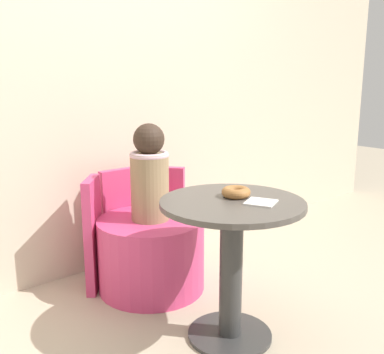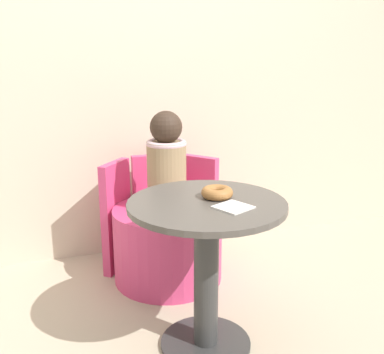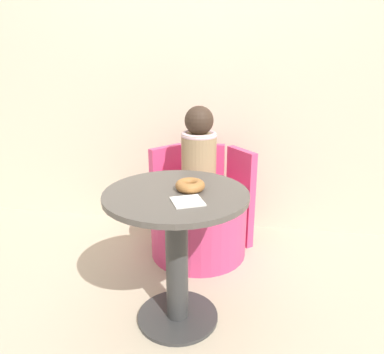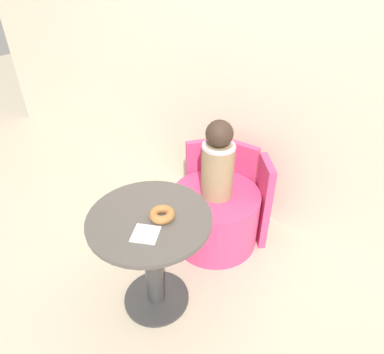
% 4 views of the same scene
% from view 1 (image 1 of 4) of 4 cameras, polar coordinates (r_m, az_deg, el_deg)
% --- Properties ---
extents(ground_plane, '(12.00, 12.00, 0.00)m').
position_cam_1_polar(ground_plane, '(2.22, 3.48, -20.09)').
color(ground_plane, '#B7A88E').
extents(back_wall, '(6.00, 0.06, 2.40)m').
position_cam_1_polar(back_wall, '(2.80, -12.62, 12.32)').
color(back_wall, beige).
rests_on(back_wall, ground_plane).
extents(round_table, '(0.65, 0.65, 0.67)m').
position_cam_1_polar(round_table, '(2.06, 5.02, -8.74)').
color(round_table, '#333333').
rests_on(round_table, ground_plane).
extents(tub_chair, '(0.61, 0.61, 0.42)m').
position_cam_1_polar(tub_chair, '(2.62, -5.19, -9.68)').
color(tub_chair, '#D13D70').
rests_on(tub_chair, ground_plane).
extents(booth_backrest, '(0.71, 0.26, 0.65)m').
position_cam_1_polar(booth_backrest, '(2.78, -8.20, -5.87)').
color(booth_backrest, '#D13D70').
rests_on(booth_backrest, ground_plane).
extents(child_figure, '(0.22, 0.22, 0.54)m').
position_cam_1_polar(child_figure, '(2.48, -5.41, 0.33)').
color(child_figure, '#937A56').
rests_on(child_figure, tub_chair).
extents(donut, '(0.13, 0.13, 0.04)m').
position_cam_1_polar(donut, '(2.05, 5.61, -1.92)').
color(donut, '#9E6633').
rests_on(donut, round_table).
extents(paper_napkin, '(0.17, 0.17, 0.01)m').
position_cam_1_polar(paper_napkin, '(1.97, 8.75, -3.18)').
color(paper_napkin, silver).
rests_on(paper_napkin, round_table).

